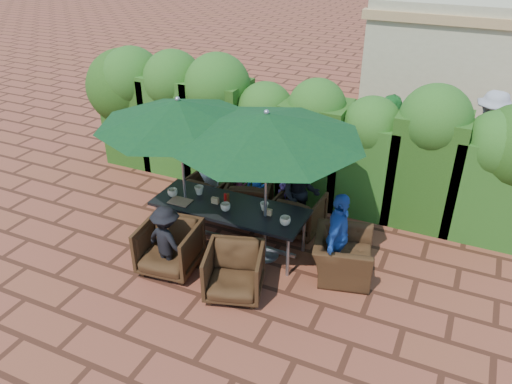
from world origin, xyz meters
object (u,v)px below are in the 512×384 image
at_px(dining_table, 229,210).
at_px(chair_far_mid, 250,195).
at_px(chair_end_right, 343,249).
at_px(chair_far_right, 299,211).
at_px(umbrella_right, 266,126).
at_px(chair_far_left, 210,191).
at_px(chair_near_left, 169,245).
at_px(chair_near_right, 234,270).
at_px(umbrella_left, 179,113).

bearing_deg(dining_table, chair_far_mid, 96.55).
bearing_deg(chair_end_right, chair_far_mid, 51.50).
bearing_deg(chair_far_right, dining_table, 49.67).
distance_m(umbrella_right, chair_far_left, 2.53).
bearing_deg(umbrella_right, chair_end_right, 4.01).
bearing_deg(umbrella_right, chair_near_left, -142.66).
height_order(dining_table, chair_near_right, chair_near_right).
height_order(umbrella_right, chair_near_right, umbrella_right).
xyz_separation_m(chair_far_left, chair_end_right, (2.73, -0.81, 0.05)).
xyz_separation_m(umbrella_right, chair_far_right, (0.23, 0.92, -1.83)).
bearing_deg(umbrella_left, chair_far_mid, 57.89).
xyz_separation_m(chair_far_mid, chair_end_right, (1.98, -0.93, 0.03)).
bearing_deg(chair_near_left, dining_table, 52.77).
relative_size(chair_far_left, chair_near_right, 0.93).
bearing_deg(chair_end_right, chair_far_left, 60.16).
bearing_deg(chair_far_right, chair_far_mid, -1.96).
bearing_deg(umbrella_right, chair_near_right, -91.98).
xyz_separation_m(dining_table, chair_far_right, (0.87, 0.90, -0.29)).
distance_m(dining_table, chair_far_left, 1.26).
height_order(umbrella_left, chair_end_right, umbrella_left).
bearing_deg(chair_far_mid, chair_far_right, 158.41).
xyz_separation_m(umbrella_left, chair_end_right, (2.65, 0.12, -1.78)).
bearing_deg(chair_far_mid, umbrella_left, 41.99).
relative_size(chair_far_mid, chair_near_left, 0.94).
xyz_separation_m(chair_far_left, chair_far_mid, (0.75, 0.12, 0.02)).
bearing_deg(umbrella_left, chair_far_left, 95.15).
xyz_separation_m(umbrella_right, chair_near_left, (-1.19, -0.91, -1.79)).
height_order(umbrella_right, chair_far_left, umbrella_right).
xyz_separation_m(dining_table, chair_end_right, (1.87, 0.06, -0.25)).
bearing_deg(chair_far_mid, chair_far_left, -6.61).
distance_m(chair_far_mid, chair_end_right, 2.19).
distance_m(umbrella_left, chair_far_mid, 2.20).
height_order(chair_near_left, chair_end_right, chair_end_right).
bearing_deg(chair_far_right, chair_far_left, 4.53).
bearing_deg(chair_end_right, chair_far_right, 36.84).
xyz_separation_m(dining_table, umbrella_right, (0.64, -0.02, 1.54)).
xyz_separation_m(chair_far_mid, chair_far_right, (0.98, -0.10, -0.02)).
distance_m(umbrella_left, chair_near_left, 2.00).
relative_size(umbrella_right, chair_far_left, 3.79).
xyz_separation_m(chair_near_right, chair_end_right, (1.27, 1.09, 0.02)).
xyz_separation_m(umbrella_right, chair_end_right, (1.23, 0.09, -1.78)).
distance_m(dining_table, umbrella_left, 1.72).
relative_size(chair_far_left, chair_near_left, 0.88).
xyz_separation_m(chair_far_right, chair_end_right, (1.00, -0.83, 0.05)).
xyz_separation_m(dining_table, chair_near_right, (0.60, -1.03, -0.27)).
distance_m(umbrella_left, chair_far_right, 2.64).
bearing_deg(dining_table, chair_near_right, -59.72).
distance_m(chair_far_left, chair_end_right, 2.85).
bearing_deg(chair_near_left, umbrella_right, 30.76).
bearing_deg(umbrella_right, chair_far_right, 75.85).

